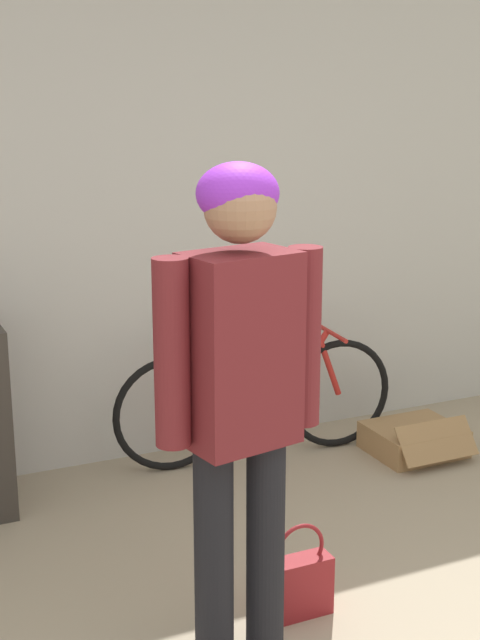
% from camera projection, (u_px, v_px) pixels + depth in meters
% --- Properties ---
extents(wall_back, '(8.00, 0.07, 2.60)m').
position_uv_depth(wall_back, '(125.00, 222.00, 4.64)').
color(wall_back, silver).
rests_on(wall_back, ground_plane).
extents(person, '(0.58, 0.29, 1.76)m').
position_uv_depth(person, '(240.00, 375.00, 2.87)').
color(person, black).
rests_on(person, ground_plane).
extents(bicycle, '(1.60, 0.46, 0.70)m').
position_uv_depth(bicycle, '(257.00, 399.00, 4.83)').
color(bicycle, black).
rests_on(bicycle, ground_plane).
extents(handbag, '(0.25, 0.10, 0.38)m').
position_uv_depth(handbag, '(300.00, 583.00, 3.41)').
color(handbag, maroon).
rests_on(handbag, ground_plane).
extents(cardboard_box, '(0.49, 0.49, 0.23)m').
position_uv_depth(cardboard_box, '(414.00, 439.00, 4.97)').
color(cardboard_box, '#A87F51').
rests_on(cardboard_box, ground_plane).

